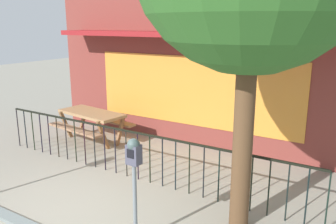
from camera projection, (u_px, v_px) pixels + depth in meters
ground at (70, 215)px, 5.59m from camera, size 40.00×40.00×0.00m
pub_storefront at (196, 51)px, 8.54m from camera, size 8.38×1.31×4.62m
patio_fence_front at (132, 146)px, 6.78m from camera, size 7.06×0.04×0.97m
picnic_table_left at (92, 118)px, 8.96m from camera, size 1.95×1.57×0.79m
parking_meter_far at (134, 164)px, 4.60m from camera, size 0.18×0.17×1.52m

